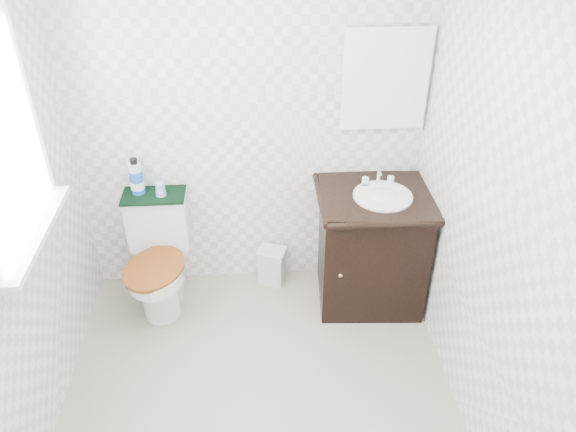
{
  "coord_description": "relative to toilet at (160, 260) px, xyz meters",
  "views": [
    {
      "loc": [
        0.02,
        -1.99,
        2.62
      ],
      "look_at": [
        0.21,
        0.75,
        0.79
      ],
      "focal_mm": 35.0,
      "sensor_mm": 36.0,
      "label": 1
    }
  ],
  "objects": [
    {
      "name": "cup",
      "position": [
        0.05,
        0.11,
        0.48
      ],
      "size": [
        0.07,
        0.07,
        0.08
      ],
      "primitive_type": "cone",
      "color": "#7CA1CC",
      "rests_on": "towel"
    },
    {
      "name": "floor",
      "position": [
        0.62,
        -0.97,
        -0.33
      ],
      "size": [
        2.4,
        2.4,
        0.0
      ],
      "primitive_type": "plane",
      "color": "#A39E83",
      "rests_on": "ground"
    },
    {
      "name": "vanity",
      "position": [
        1.39,
        -0.07,
        0.1
      ],
      "size": [
        0.73,
        0.64,
        0.92
      ],
      "color": "black",
      "rests_on": "floor"
    },
    {
      "name": "toilet",
      "position": [
        0.0,
        0.0,
        0.0
      ],
      "size": [
        0.46,
        0.66,
        0.75
      ],
      "color": "white",
      "rests_on": "floor"
    },
    {
      "name": "trash_bin",
      "position": [
        0.74,
        0.13,
        -0.19
      ],
      "size": [
        0.23,
        0.2,
        0.27
      ],
      "color": "silver",
      "rests_on": "floor"
    },
    {
      "name": "wall_right",
      "position": [
        1.72,
        -0.97,
        0.87
      ],
      "size": [
        0.0,
        2.4,
        2.4
      ],
      "primitive_type": "plane",
      "rotation": [
        1.57,
        0.0,
        -1.57
      ],
      "color": "white",
      "rests_on": "ground"
    },
    {
      "name": "mirror",
      "position": [
        1.44,
        0.2,
        1.12
      ],
      "size": [
        0.5,
        0.02,
        0.6
      ],
      "primitive_type": "cube",
      "color": "silver",
      "rests_on": "wall_back"
    },
    {
      "name": "soap_bar",
      "position": [
        1.33,
        0.03,
        0.5
      ],
      "size": [
        0.06,
        0.04,
        0.02
      ],
      "primitive_type": "ellipsoid",
      "color": "#176D6E",
      "rests_on": "vanity"
    },
    {
      "name": "towel",
      "position": [
        -0.0,
        0.12,
        0.43
      ],
      "size": [
        0.4,
        0.22,
        0.02
      ],
      "primitive_type": "cube",
      "color": "black",
      "rests_on": "toilet"
    },
    {
      "name": "mouthwash_bottle",
      "position": [
        -0.09,
        0.15,
        0.54
      ],
      "size": [
        0.08,
        0.08,
        0.24
      ],
      "color": "blue",
      "rests_on": "towel"
    },
    {
      "name": "wall_back",
      "position": [
        0.62,
        0.23,
        0.87
      ],
      "size": [
        2.4,
        0.0,
        2.4
      ],
      "primitive_type": "plane",
      "rotation": [
        1.57,
        0.0,
        0.0
      ],
      "color": "white",
      "rests_on": "ground"
    }
  ]
}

